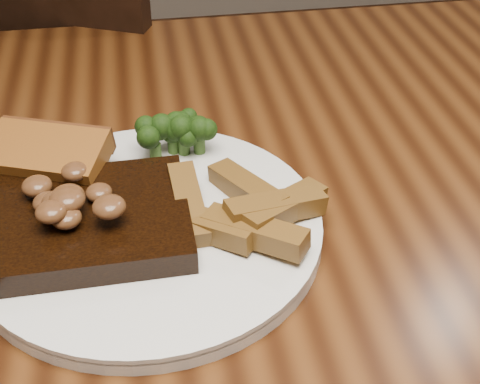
# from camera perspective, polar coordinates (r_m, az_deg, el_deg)

# --- Properties ---
(dining_table) EXTENTS (1.60, 0.90, 0.75)m
(dining_table) POSITION_cam_1_polar(r_m,az_deg,el_deg) (0.63, -1.05, -9.84)
(dining_table) COLOR #49260E
(dining_table) RESTS_ON ground
(chair_far) EXTENTS (0.55, 0.55, 0.88)m
(chair_far) POSITION_cam_1_polar(r_m,az_deg,el_deg) (1.22, -13.85, 4.87)
(chair_far) COLOR black
(chair_far) RESTS_ON ground
(plate) EXTENTS (0.35, 0.35, 0.01)m
(plate) POSITION_cam_1_polar(r_m,az_deg,el_deg) (0.56, -7.76, -3.19)
(plate) COLOR silver
(plate) RESTS_ON dining_table
(steak) EXTENTS (0.17, 0.13, 0.02)m
(steak) POSITION_cam_1_polar(r_m,az_deg,el_deg) (0.55, -13.30, -2.63)
(steak) COLOR black
(steak) RESTS_ON plate
(steak_bone) EXTENTS (0.14, 0.01, 0.02)m
(steak_bone) POSITION_cam_1_polar(r_m,az_deg,el_deg) (0.51, -13.36, -7.20)
(steak_bone) COLOR beige
(steak_bone) RESTS_ON plate
(mushroom_pile) EXTENTS (0.08, 0.08, 0.03)m
(mushroom_pile) POSITION_cam_1_polar(r_m,az_deg,el_deg) (0.54, -13.61, 0.11)
(mushroom_pile) COLOR #59321C
(mushroom_pile) RESTS_ON steak
(garlic_bread) EXTENTS (0.12, 0.09, 0.02)m
(garlic_bread) POSITION_cam_1_polar(r_m,az_deg,el_deg) (0.61, -15.92, 1.56)
(garlic_bread) COLOR brown
(garlic_bread) RESTS_ON plate
(potato_wedges) EXTENTS (0.11, 0.11, 0.02)m
(potato_wedges) POSITION_cam_1_polar(r_m,az_deg,el_deg) (0.56, -0.16, -0.74)
(potato_wedges) COLOR brown
(potato_wedges) RESTS_ON plate
(broccoli_cluster) EXTENTS (0.06, 0.06, 0.04)m
(broccoli_cluster) POSITION_cam_1_polar(r_m,az_deg,el_deg) (0.61, -4.88, 4.18)
(broccoli_cluster) COLOR #1B340B
(broccoli_cluster) RESTS_ON plate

